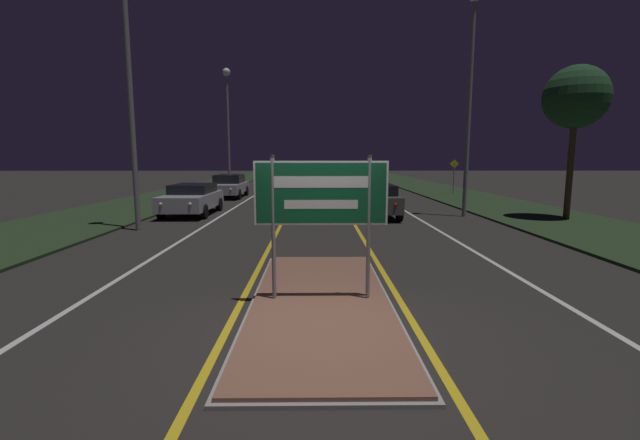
{
  "coord_description": "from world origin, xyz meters",
  "views": [
    {
      "loc": [
        -0.1,
        -5.91,
        2.5
      ],
      "look_at": [
        0.0,
        2.72,
        1.25
      ],
      "focal_mm": 24.0,
      "sensor_mm": 36.0,
      "label": 1
    }
  ],
  "objects_px": {
    "streetlight_left_far": "(228,109)",
    "car_receding_2": "(343,177)",
    "streetlight_left_near": "(126,28)",
    "car_receding_0": "(374,200)",
    "warning_sign": "(454,173)",
    "car_receding_1": "(357,183)",
    "highway_sign": "(321,199)",
    "car_receding_3": "(341,175)",
    "car_approaching_1": "(229,186)",
    "car_approaching_0": "(192,198)",
    "streetlight_right_near": "(470,84)"
  },
  "relations": [
    {
      "from": "highway_sign",
      "to": "streetlight_left_far",
      "type": "relative_size",
      "value": 0.27
    },
    {
      "from": "warning_sign",
      "to": "car_receding_1",
      "type": "bearing_deg",
      "value": 173.91
    },
    {
      "from": "streetlight_left_far",
      "to": "car_receding_2",
      "type": "height_order",
      "value": "streetlight_left_far"
    },
    {
      "from": "highway_sign",
      "to": "car_approaching_1",
      "type": "bearing_deg",
      "value": 105.46
    },
    {
      "from": "streetlight_left_far",
      "to": "car_receding_0",
      "type": "distance_m",
      "value": 18.33
    },
    {
      "from": "highway_sign",
      "to": "streetlight_right_near",
      "type": "bearing_deg",
      "value": 60.34
    },
    {
      "from": "highway_sign",
      "to": "warning_sign",
      "type": "relative_size",
      "value": 1.05
    },
    {
      "from": "car_receding_2",
      "to": "warning_sign",
      "type": "relative_size",
      "value": 1.91
    },
    {
      "from": "car_receding_1",
      "to": "car_approaching_1",
      "type": "bearing_deg",
      "value": -165.58
    },
    {
      "from": "streetlight_left_near",
      "to": "car_receding_3",
      "type": "xyz_separation_m",
      "value": [
        8.92,
        30.57,
        -5.94
      ]
    },
    {
      "from": "streetlight_right_near",
      "to": "warning_sign",
      "type": "distance_m",
      "value": 11.78
    },
    {
      "from": "car_receding_2",
      "to": "car_receding_3",
      "type": "relative_size",
      "value": 1.0
    },
    {
      "from": "car_receding_1",
      "to": "warning_sign",
      "type": "relative_size",
      "value": 1.96
    },
    {
      "from": "streetlight_left_near",
      "to": "car_receding_1",
      "type": "distance_m",
      "value": 18.36
    },
    {
      "from": "highway_sign",
      "to": "car_receding_2",
      "type": "relative_size",
      "value": 0.55
    },
    {
      "from": "highway_sign",
      "to": "car_receding_3",
      "type": "relative_size",
      "value": 0.55
    },
    {
      "from": "car_receding_2",
      "to": "car_approaching_1",
      "type": "distance_m",
      "value": 13.37
    },
    {
      "from": "streetlight_left_near",
      "to": "car_receding_3",
      "type": "height_order",
      "value": "streetlight_left_near"
    },
    {
      "from": "car_receding_1",
      "to": "car_receding_2",
      "type": "xyz_separation_m",
      "value": [
        -0.38,
        8.53,
        0.02
      ]
    },
    {
      "from": "streetlight_right_near",
      "to": "car_receding_0",
      "type": "distance_m",
      "value": 6.19
    },
    {
      "from": "car_approaching_1",
      "to": "streetlight_left_near",
      "type": "bearing_deg",
      "value": -92.93
    },
    {
      "from": "streetlight_left_near",
      "to": "streetlight_left_far",
      "type": "xyz_separation_m",
      "value": [
        -0.42,
        18.33,
        -0.52
      ]
    },
    {
      "from": "car_receding_3",
      "to": "car_receding_0",
      "type": "bearing_deg",
      "value": -90.52
    },
    {
      "from": "streetlight_left_far",
      "to": "car_approaching_1",
      "type": "distance_m",
      "value": 7.92
    },
    {
      "from": "streetlight_right_near",
      "to": "streetlight_left_near",
      "type": "bearing_deg",
      "value": -164.63
    },
    {
      "from": "car_receding_3",
      "to": "car_approaching_0",
      "type": "distance_m",
      "value": 27.55
    },
    {
      "from": "streetlight_left_far",
      "to": "car_receding_1",
      "type": "distance_m",
      "value": 11.47
    },
    {
      "from": "streetlight_left_far",
      "to": "car_approaching_0",
      "type": "xyz_separation_m",
      "value": [
        1.1,
        -14.04,
        -5.47
      ]
    },
    {
      "from": "highway_sign",
      "to": "streetlight_left_near",
      "type": "xyz_separation_m",
      "value": [
        -6.27,
        7.66,
        4.88
      ]
    },
    {
      "from": "streetlight_right_near",
      "to": "warning_sign",
      "type": "relative_size",
      "value": 3.94
    },
    {
      "from": "car_receding_2",
      "to": "car_receding_0",
      "type": "bearing_deg",
      "value": -90.02
    },
    {
      "from": "streetlight_left_far",
      "to": "car_receding_0",
      "type": "height_order",
      "value": "streetlight_left_far"
    },
    {
      "from": "car_approaching_0",
      "to": "car_approaching_1",
      "type": "height_order",
      "value": "car_approaching_1"
    },
    {
      "from": "highway_sign",
      "to": "car_receding_3",
      "type": "xyz_separation_m",
      "value": [
        2.65,
        38.23,
        -1.06
      ]
    },
    {
      "from": "car_receding_2",
      "to": "warning_sign",
      "type": "distance_m",
      "value": 11.53
    },
    {
      "from": "highway_sign",
      "to": "car_receding_3",
      "type": "height_order",
      "value": "highway_sign"
    },
    {
      "from": "warning_sign",
      "to": "streetlight_left_near",
      "type": "bearing_deg",
      "value": -137.76
    },
    {
      "from": "car_receding_2",
      "to": "car_receding_1",
      "type": "bearing_deg",
      "value": -87.48
    },
    {
      "from": "car_receding_0",
      "to": "car_receding_3",
      "type": "relative_size",
      "value": 0.91
    },
    {
      "from": "streetlight_left_near",
      "to": "car_receding_0",
      "type": "xyz_separation_m",
      "value": [
        8.67,
        3.37,
        -5.96
      ]
    },
    {
      "from": "streetlight_right_near",
      "to": "warning_sign",
      "type": "xyz_separation_m",
      "value": [
        2.95,
        10.66,
        -4.04
      ]
    },
    {
      "from": "streetlight_left_far",
      "to": "car_receding_2",
      "type": "relative_size",
      "value": 2.05
    },
    {
      "from": "streetlight_left_near",
      "to": "car_approaching_1",
      "type": "relative_size",
      "value": 2.24
    },
    {
      "from": "car_receding_1",
      "to": "car_receding_2",
      "type": "bearing_deg",
      "value": 92.52
    },
    {
      "from": "car_receding_2",
      "to": "warning_sign",
      "type": "height_order",
      "value": "warning_sign"
    },
    {
      "from": "highway_sign",
      "to": "car_receding_1",
      "type": "bearing_deg",
      "value": 82.94
    },
    {
      "from": "streetlight_left_far",
      "to": "car_approaching_0",
      "type": "relative_size",
      "value": 1.99
    },
    {
      "from": "car_approaching_0",
      "to": "car_approaching_1",
      "type": "bearing_deg",
      "value": 90.19
    },
    {
      "from": "car_receding_2",
      "to": "car_approaching_1",
      "type": "bearing_deg",
      "value": -126.9
    },
    {
      "from": "highway_sign",
      "to": "warning_sign",
      "type": "xyz_separation_m",
      "value": [
        9.29,
        21.79,
        -0.34
      ]
    }
  ]
}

